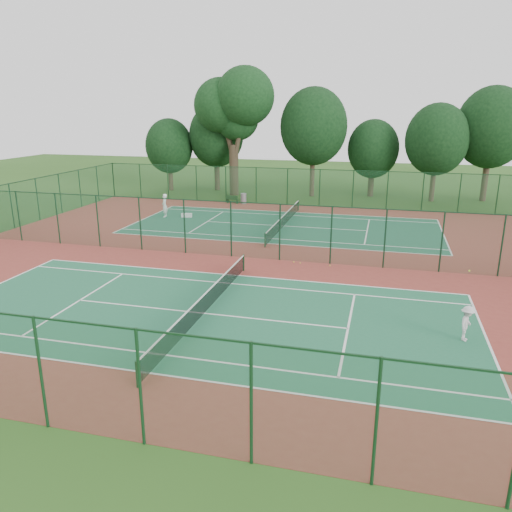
{
  "coord_description": "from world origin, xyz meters",
  "views": [
    {
      "loc": [
        7.5,
        -28.59,
        8.92
      ],
      "look_at": [
        1.29,
        -4.74,
        1.6
      ],
      "focal_mm": 35.0,
      "sensor_mm": 36.0,
      "label": 1
    }
  ],
  "objects_px": {
    "player_near": "(467,324)",
    "big_tree": "(234,105)",
    "trash_bin": "(244,199)",
    "bench": "(232,199)",
    "player_far": "(165,205)",
    "kit_bag": "(187,215)"
  },
  "relations": [
    {
      "from": "player_near",
      "to": "bench",
      "type": "height_order",
      "value": "player_near"
    },
    {
      "from": "player_near",
      "to": "kit_bag",
      "type": "bearing_deg",
      "value": 66.33
    },
    {
      "from": "player_far",
      "to": "bench",
      "type": "height_order",
      "value": "player_far"
    },
    {
      "from": "player_near",
      "to": "player_far",
      "type": "bearing_deg",
      "value": 69.39
    },
    {
      "from": "big_tree",
      "to": "player_far",
      "type": "bearing_deg",
      "value": -101.0
    },
    {
      "from": "kit_bag",
      "to": "trash_bin",
      "type": "bearing_deg",
      "value": 55.02
    },
    {
      "from": "player_near",
      "to": "trash_bin",
      "type": "bearing_deg",
      "value": 52.87
    },
    {
      "from": "player_near",
      "to": "kit_bag",
      "type": "distance_m",
      "value": 27.45
    },
    {
      "from": "bench",
      "to": "big_tree",
      "type": "relative_size",
      "value": 0.1
    },
    {
      "from": "player_near",
      "to": "big_tree",
      "type": "distance_m",
      "value": 37.68
    },
    {
      "from": "trash_bin",
      "to": "big_tree",
      "type": "xyz_separation_m",
      "value": [
        -2.33,
        4.99,
        8.72
      ]
    },
    {
      "from": "trash_bin",
      "to": "big_tree",
      "type": "bearing_deg",
      "value": 115.02
    },
    {
      "from": "player_far",
      "to": "big_tree",
      "type": "height_order",
      "value": "big_tree"
    },
    {
      "from": "bench",
      "to": "big_tree",
      "type": "distance_m",
      "value": 10.28
    },
    {
      "from": "trash_bin",
      "to": "bench",
      "type": "xyz_separation_m",
      "value": [
        -1.12,
        -0.14,
        -0.1
      ]
    },
    {
      "from": "player_near",
      "to": "bench",
      "type": "xyz_separation_m",
      "value": [
        -17.86,
        26.24,
        -0.33
      ]
    },
    {
      "from": "player_far",
      "to": "bench",
      "type": "relative_size",
      "value": 1.49
    },
    {
      "from": "bench",
      "to": "big_tree",
      "type": "bearing_deg",
      "value": 111.57
    },
    {
      "from": "player_near",
      "to": "bench",
      "type": "relative_size",
      "value": 1.11
    },
    {
      "from": "player_far",
      "to": "trash_bin",
      "type": "relative_size",
      "value": 1.95
    },
    {
      "from": "trash_bin",
      "to": "player_near",
      "type": "bearing_deg",
      "value": -57.6
    },
    {
      "from": "trash_bin",
      "to": "big_tree",
      "type": "height_order",
      "value": "big_tree"
    }
  ]
}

